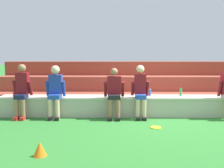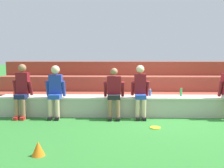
# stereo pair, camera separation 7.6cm
# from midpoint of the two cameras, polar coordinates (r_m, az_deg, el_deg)

# --- Properties ---
(ground_plane) EXTENTS (80.00, 80.00, 0.00)m
(ground_plane) POSITION_cam_midpoint_polar(r_m,az_deg,el_deg) (6.78, 11.33, -7.73)
(ground_plane) COLOR #2D752D
(stone_seating_wall) EXTENTS (8.98, 0.63, 0.54)m
(stone_seating_wall) POSITION_cam_midpoint_polar(r_m,az_deg,el_deg) (7.00, 10.93, -4.88)
(stone_seating_wall) COLOR #B7AF9E
(stone_seating_wall) RESTS_ON ground
(brick_bleachers) EXTENTS (10.45, 2.16, 1.45)m
(brick_bleachers) POSITION_cam_midpoint_polar(r_m,az_deg,el_deg) (8.79, 8.76, -0.67)
(brick_bleachers) COLOR brown
(brick_bleachers) RESTS_ON ground
(person_far_left) EXTENTS (0.50, 0.52, 1.44)m
(person_far_left) POSITION_cam_midpoint_polar(r_m,az_deg,el_deg) (6.96, -20.58, -1.19)
(person_far_left) COLOR #996B4C
(person_far_left) RESTS_ON ground
(person_left_of_center) EXTENTS (0.52, 0.53, 1.41)m
(person_left_of_center) POSITION_cam_midpoint_polar(r_m,az_deg,el_deg) (6.69, -13.42, -1.28)
(person_left_of_center) COLOR beige
(person_left_of_center) RESTS_ON ground
(person_center) EXTENTS (0.55, 0.53, 1.34)m
(person_center) POSITION_cam_midpoint_polar(r_m,az_deg,el_deg) (6.48, 0.16, -1.78)
(person_center) COLOR #996B4C
(person_center) RESTS_ON ground
(person_right_of_center) EXTENTS (0.48, 0.55, 1.41)m
(person_right_of_center) POSITION_cam_midpoint_polar(r_m,az_deg,el_deg) (6.55, 6.30, -1.36)
(person_right_of_center) COLOR beige
(person_right_of_center) RESTS_ON ground
(water_bottle_near_right) EXTENTS (0.06, 0.06, 0.20)m
(water_bottle_near_right) POSITION_cam_midpoint_polar(r_m,az_deg,el_deg) (6.94, 8.52, -2.01)
(water_bottle_near_right) COLOR blue
(water_bottle_near_right) RESTS_ON stone_seating_wall
(water_bottle_center_gap) EXTENTS (0.06, 0.06, 0.25)m
(water_bottle_center_gap) POSITION_cam_midpoint_polar(r_m,az_deg,el_deg) (7.11, 15.42, -1.79)
(water_bottle_center_gap) COLOR green
(water_bottle_center_gap) RESTS_ON stone_seating_wall
(plastic_cup_right_end) EXTENTS (0.09, 0.09, 0.11)m
(plastic_cup_right_end) POSITION_cam_midpoint_polar(r_m,az_deg,el_deg) (7.41, -22.04, -2.17)
(plastic_cup_right_end) COLOR red
(plastic_cup_right_end) RESTS_ON stone_seating_wall
(frisbee) EXTENTS (0.25, 0.25, 0.02)m
(frisbee) POSITION_cam_midpoint_polar(r_m,az_deg,el_deg) (5.85, 9.78, -9.93)
(frisbee) COLOR yellow
(frisbee) RESTS_ON ground
(sports_cone) EXTENTS (0.22, 0.22, 0.24)m
(sports_cone) POSITION_cam_midpoint_polar(r_m,az_deg,el_deg) (4.39, -16.94, -14.24)
(sports_cone) COLOR orange
(sports_cone) RESTS_ON ground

